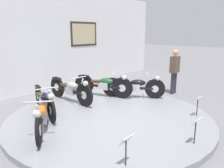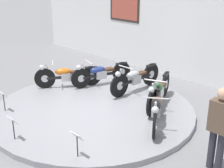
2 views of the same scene
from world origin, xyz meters
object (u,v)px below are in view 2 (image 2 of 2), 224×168
(motorcycle_black, at_px, (156,108))
(info_placard_front_left, at_px, (3,97))
(motorcycle_orange, at_px, (67,75))
(visitor_standing, at_px, (219,125))
(info_placard_front_centre, at_px, (13,123))
(info_placard_front_right, at_px, (77,139))
(motorcycle_blue, at_px, (100,73))
(motorcycle_green, at_px, (159,91))
(motorcycle_silver, at_px, (135,78))

(motorcycle_black, xyz_separation_m, info_placard_front_left, (-3.05, -2.09, -0.01))
(motorcycle_orange, distance_m, visitor_standing, 5.00)
(info_placard_front_centre, relative_size, info_placard_front_right, 1.00)
(visitor_standing, bearing_deg, motorcycle_blue, 163.49)
(motorcycle_blue, relative_size, info_placard_front_centre, 3.67)
(motorcycle_black, relative_size, info_placard_front_right, 3.25)
(visitor_standing, bearing_deg, motorcycle_green, 149.85)
(motorcycle_silver, bearing_deg, motorcycle_orange, -144.46)
(motorcycle_orange, distance_m, info_placard_front_centre, 3.08)
(motorcycle_green, xyz_separation_m, info_placard_front_centre, (-1.07, -3.45, -0.03))
(motorcycle_silver, distance_m, motorcycle_green, 1.12)
(motorcycle_orange, distance_m, motorcycle_black, 3.27)
(motorcycle_blue, bearing_deg, info_placard_front_right, -49.67)
(visitor_standing, bearing_deg, motorcycle_orange, 174.56)
(motorcycle_green, height_order, info_placard_front_left, motorcycle_green)
(motorcycle_blue, distance_m, motorcycle_black, 2.83)
(motorcycle_black, distance_m, visitor_standing, 1.80)
(info_placard_front_left, distance_m, visitor_standing, 5.03)
(info_placard_front_left, bearing_deg, motorcycle_green, 49.70)
(info_placard_front_centre, xyz_separation_m, visitor_standing, (3.33, 2.14, 0.39))
(visitor_standing, bearing_deg, info_placard_front_right, -139.79)
(info_placard_front_left, bearing_deg, motorcycle_black, 34.53)
(motorcycle_orange, height_order, motorcycle_silver, motorcycle_silver)
(info_placard_front_left, height_order, info_placard_front_centre, same)
(motorcycle_black, height_order, info_placard_front_left, motorcycle_black)
(motorcycle_black, height_order, info_placard_front_centre, motorcycle_black)
(motorcycle_silver, height_order, visitor_standing, visitor_standing)
(motorcycle_blue, xyz_separation_m, motorcycle_silver, (1.07, 0.33, 0.02))
(info_placard_front_left, bearing_deg, motorcycle_blue, 83.38)
(motorcycle_blue, relative_size, motorcycle_silver, 0.93)
(motorcycle_silver, height_order, motorcycle_green, motorcycle_green)
(motorcycle_blue, height_order, info_placard_front_right, motorcycle_blue)
(visitor_standing, bearing_deg, info_placard_front_centre, -147.28)
(info_placard_front_right, relative_size, visitor_standing, 0.32)
(info_placard_front_centre, distance_m, info_placard_front_right, 1.50)
(motorcycle_orange, relative_size, motorcycle_black, 0.98)
(info_placard_front_centre, bearing_deg, motorcycle_silver, 90.01)
(motorcycle_orange, height_order, visitor_standing, visitor_standing)
(motorcycle_green, distance_m, info_placard_front_left, 3.84)
(info_placard_front_left, bearing_deg, visitor_standing, 18.87)
(motorcycle_orange, height_order, motorcycle_green, motorcycle_green)
(motorcycle_green, bearing_deg, motorcycle_silver, 162.94)
(motorcycle_green, xyz_separation_m, info_placard_front_right, (0.34, -2.93, -0.03))
(info_placard_front_centre, bearing_deg, info_placard_front_right, 20.16)
(motorcycle_blue, relative_size, visitor_standing, 1.18)
(info_placard_front_centre, bearing_deg, motorcycle_black, 58.00)
(info_placard_front_centre, bearing_deg, visitor_standing, 32.72)
(motorcycle_orange, distance_m, info_placard_front_left, 2.11)
(motorcycle_orange, xyz_separation_m, info_placard_front_left, (0.22, -2.09, -0.00))
(motorcycle_black, distance_m, info_placard_front_right, 2.11)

